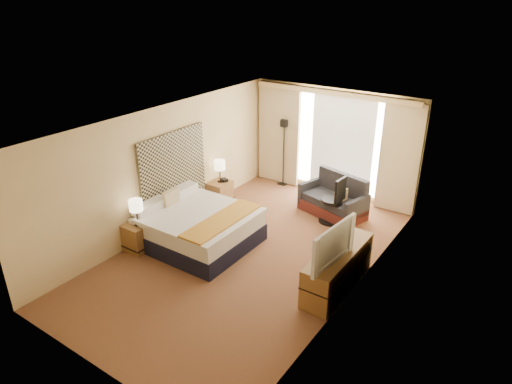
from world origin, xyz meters
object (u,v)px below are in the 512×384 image
Objects in this scene: nightstand_right at (220,193)px; bed at (198,227)px; loveseat at (334,201)px; lamp_left at (136,206)px; nightstand_left at (139,237)px; floor_lamp at (284,139)px; lamp_right at (220,165)px; television at (328,242)px; media_dresser at (338,269)px; desk_chair at (334,203)px.

bed reaches higher than nightstand_right.
loveseat is 4.35m from lamp_left.
nightstand_left is 1.03× the size of lamp_left.
floor_lamp is 4.43m from lamp_left.
lamp_right reaches higher than nightstand_left.
lamp_left is 3.67m from television.
bed is 3.64m from floor_lamp.
television is at bearing -51.51° from loveseat.
television is (3.65, -1.84, 0.76)m from nightstand_right.
bed is at bearing 48.31° from lamp_left.
media_dresser is 1.05× the size of floor_lamp.
desk_chair is at bearing 50.20° from nightstand_left.
bed is (0.81, 0.82, 0.09)m from nightstand_left.
floor_lamp reaches higher than nightstand_right.
television is at bearing -63.34° from desk_chair.
television is at bearing -3.08° from bed.
bed is 2.95m from desk_chair.
television reaches higher than desk_chair.
desk_chair is (2.62, 0.65, 0.20)m from nightstand_right.
nightstand_right is at bearing -162.02° from desk_chair.
nightstand_left is 1.03× the size of lamp_right.
media_dresser is 4.60m from floor_lamp.
nightstand_right is 0.32× the size of floor_lamp.
nightstand_left is at bearing -98.06° from floor_lamp.
nightstand_left is 4.10m from desk_chair.
loveseat is 1.38× the size of television.
television reaches higher than nightstand_left.
loveseat reaches higher than nightstand_left.
lamp_left is 0.46× the size of television.
loveseat is at bearing 28.63° from television.
bed is 1.29m from lamp_left.
floor_lamp is 4.78m from television.
loveseat reaches higher than nightstand_right.
nightstand_right is at bearing 69.23° from television.
lamp_left is (0.05, -0.03, 0.69)m from nightstand_left.
television is (3.60, 0.70, 0.07)m from lamp_left.
television is (3.63, -1.85, 0.07)m from lamp_right.
nightstand_right is 3.97m from media_dresser.
media_dresser is 3.36× the size of lamp_left.
floor_lamp is at bearing 93.13° from bed.
floor_lamp is at bearing 133.06° from media_dresser.
nightstand_right is at bearing -108.42° from floor_lamp.
lamp_right is at bearing -108.14° from floor_lamp.
floor_lamp is (-1.83, 0.81, 0.92)m from loveseat.
floor_lamp is 3.23× the size of lamp_right.
television is (2.84, -0.15, 0.67)m from bed.
media_dresser reaches higher than nightstand_left.
lamp_left is (-3.65, -1.08, 0.61)m from media_dresser.
loveseat is 0.46m from desk_chair.
nightstand_right is 2.63m from lamp_left.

